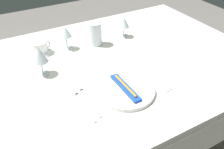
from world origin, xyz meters
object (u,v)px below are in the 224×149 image
(spoon_dessert, at_px, (160,74))
(drink_tumbler, at_px, (96,35))
(spoon_soup, at_px, (155,75))
(wine_glass_left, at_px, (39,56))
(fork_inner, at_px, (83,103))
(wine_glass_right, at_px, (124,23))
(dinner_plate, at_px, (125,90))
(fork_outer, at_px, (88,99))
(dinner_knife, at_px, (154,80))
(wine_glass_centre, at_px, (66,34))
(toothbrush_package, at_px, (125,87))
(coffee_cup_left, at_px, (40,47))

(spoon_dessert, bearing_deg, drink_tumbler, 108.44)
(spoon_soup, height_order, wine_glass_left, wine_glass_left)
(wine_glass_left, xyz_separation_m, drink_tumbler, (0.36, 0.15, -0.05))
(fork_inner, bearing_deg, wine_glass_right, 43.30)
(dinner_plate, bearing_deg, drink_tumbler, 80.14)
(spoon_soup, relative_size, wine_glass_left, 1.34)
(dinner_plate, bearing_deg, fork_outer, 168.30)
(fork_inner, xyz_separation_m, drink_tumbler, (0.28, 0.44, 0.06))
(dinner_knife, relative_size, wine_glass_right, 1.63)
(wine_glass_right, bearing_deg, dinner_plate, -120.55)
(spoon_soup, bearing_deg, dinner_knife, -132.19)
(fork_outer, distance_m, fork_inner, 0.03)
(spoon_soup, bearing_deg, wine_glass_centre, 121.67)
(spoon_soup, bearing_deg, drink_tumbler, 105.18)
(toothbrush_package, height_order, wine_glass_centre, wine_glass_centre)
(fork_outer, bearing_deg, spoon_soup, 0.52)
(fork_inner, relative_size, wine_glass_right, 1.71)
(spoon_soup, xyz_separation_m, spoon_dessert, (0.03, -0.01, 0.00))
(spoon_dessert, height_order, drink_tumbler, drink_tumbler)
(wine_glass_centre, relative_size, drink_tumbler, 1.01)
(dinner_knife, height_order, wine_glass_right, wine_glass_right)
(fork_inner, height_order, spoon_dessert, spoon_dessert)
(wine_glass_centre, distance_m, wine_glass_right, 0.36)
(dinner_knife, relative_size, wine_glass_centre, 1.57)
(dinner_plate, xyz_separation_m, wine_glass_left, (-0.28, 0.31, 0.10))
(spoon_soup, bearing_deg, coffee_cup_left, 131.83)
(fork_inner, height_order, spoon_soup, spoon_soup)
(coffee_cup_left, relative_size, drink_tumbler, 0.79)
(wine_glass_left, bearing_deg, drink_tumbler, 21.98)
(drink_tumbler, bearing_deg, toothbrush_package, -99.86)
(fork_outer, distance_m, spoon_soup, 0.36)
(toothbrush_package, bearing_deg, fork_inner, 174.13)
(toothbrush_package, bearing_deg, drink_tumbler, 80.14)
(dinner_plate, relative_size, wine_glass_left, 1.75)
(spoon_soup, bearing_deg, dinner_plate, -169.00)
(dinner_plate, height_order, fork_inner, dinner_plate)
(spoon_soup, height_order, drink_tumbler, drink_tumbler)
(coffee_cup_left, relative_size, wine_glass_right, 0.81)
(spoon_dessert, xyz_separation_m, wine_glass_right, (0.05, 0.43, 0.09))
(wine_glass_right, bearing_deg, wine_glass_centre, 175.52)
(fork_outer, distance_m, wine_glass_right, 0.62)
(toothbrush_package, height_order, dinner_knife, toothbrush_package)
(toothbrush_package, relative_size, fork_inner, 0.93)
(fork_outer, relative_size, spoon_dessert, 1.10)
(spoon_soup, relative_size, wine_glass_right, 1.54)
(wine_glass_centre, height_order, wine_glass_left, wine_glass_left)
(dinner_knife, bearing_deg, wine_glass_right, 76.56)
(fork_inner, distance_m, wine_glass_right, 0.65)
(spoon_soup, relative_size, wine_glass_centre, 1.48)
(fork_outer, xyz_separation_m, wine_glass_right, (0.44, 0.43, 0.09))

